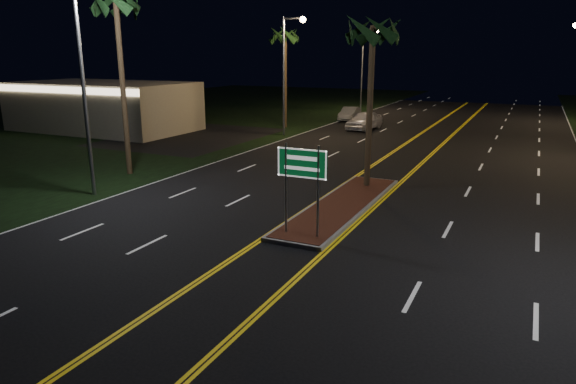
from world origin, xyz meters
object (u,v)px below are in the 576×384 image
Objects in this scene: streetlight_left_mid at (288,62)px; palm_left_near at (116,4)px; median_island at (342,205)px; streetlight_left_far at (366,60)px; palm_left_far at (285,36)px; car_near at (364,119)px; highway_sign at (302,172)px; car_far at (350,113)px; commercial_building at (104,106)px; streetlight_left_near at (88,69)px; palm_median at (373,31)px.

streetlight_left_mid is 0.92× the size of palm_left_near.
median_island is 38.89m from streetlight_left_far.
streetlight_left_mid is 16.39m from palm_left_near.
car_near is at bearing 14.78° from palm_left_far.
streetlight_left_far is at bearing 106.00° from median_island.
car_far is at bearing 106.00° from highway_sign.
streetlight_left_far is (-10.61, 37.00, 5.57)m from median_island.
highway_sign is 31.17m from commercial_building.
median_island is 1.14× the size of streetlight_left_far.
median_island is at bearing -26.55° from commercial_building.
car_near is at bearing 73.69° from palm_left_near.
streetlight_left_mid is at bearing 90.00° from streetlight_left_near.
commercial_building reaches higher than highway_sign.
streetlight_left_near is at bearing -84.79° from palm_left_far.
streetlight_left_far reaches higher than palm_median.
palm_left_far is (-12.80, 25.20, 5.34)m from highway_sign.
car_far is (1.36, -8.94, -4.90)m from streetlight_left_far.
car_far is at bearing -81.33° from streetlight_left_far.
streetlight_left_near is 1.67× the size of car_near.
commercial_building is 22.49m from streetlight_left_near.
car_far is at bearing 41.98° from commercial_building.
median_island is 1.14× the size of streetlight_left_mid.
streetlight_left_mid is 1.08× the size of palm_median.
palm_left_near is (-1.89, -16.00, 3.02)m from streetlight_left_mid.
streetlight_left_far is 1.08× the size of palm_median.
palm_left_near is (-12.50, -2.50, 1.40)m from palm_median.
median_island is 1.14× the size of streetlight_left_near.
palm_left_far is (-2.19, 24.00, 2.09)m from streetlight_left_near.
palm_left_far is 1.63× the size of car_near.
palm_left_far is at bearing 126.18° from palm_median.
palm_left_near is 2.17× the size of car_far.
median_island is 12.36m from streetlight_left_near.
streetlight_left_mid reaches higher than median_island.
highway_sign is 0.39× the size of palm_median.
palm_left_near is (13.50, -11.99, 6.68)m from commercial_building.
median_island is 29.55m from car_far.
streetlight_left_far reaches higher than car_near.
car_far is (16.75, 15.07, -1.25)m from commercial_building.
car_near is (6.67, 1.76, -6.85)m from palm_left_far.
median_island is at bearing 15.78° from streetlight_left_near.
streetlight_left_near is at bearing -90.00° from streetlight_left_mid.
highway_sign is at bearing -63.41° from streetlight_left_mid.
median_island is at bearing -58.64° from palm_left_far.
streetlight_left_mid is at bearing 121.98° from median_island.
palm_left_far is at bearing 118.67° from streetlight_left_mid.
median_island is 1.05× the size of palm_left_near.
palm_left_near reaches higher than highway_sign.
streetlight_left_mid is (-10.61, 17.00, 5.57)m from median_island.
commercial_building is 22.56m from car_far.
streetlight_left_near is at bearing -92.25° from car_near.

